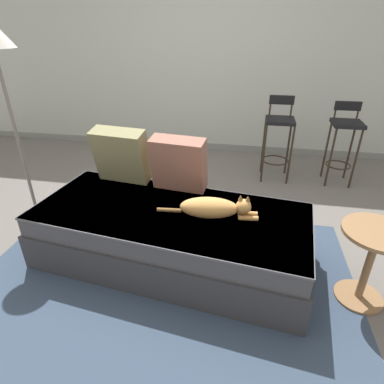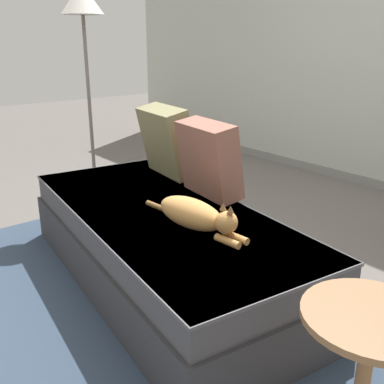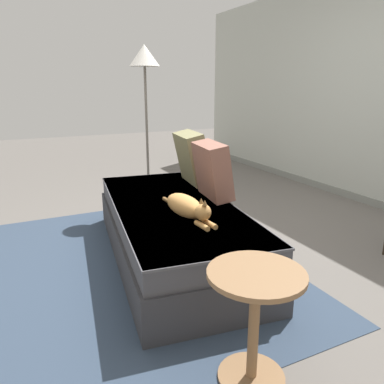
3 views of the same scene
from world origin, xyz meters
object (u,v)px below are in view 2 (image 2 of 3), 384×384
object	(u,v)px
couch	(162,245)
side_table	(365,366)
throw_pillow_corner	(167,141)
throw_pillow_middle	(209,159)
cat	(195,214)
floor_lamp	(83,22)

from	to	relation	value
couch	side_table	xyz separation A→B (m)	(1.38, -0.18, 0.14)
throw_pillow_corner	throw_pillow_middle	size ratio (longest dim) A/B	1.05
throw_pillow_corner	cat	distance (m)	0.98
side_table	throw_pillow_middle	bearing A→B (deg)	158.67
couch	side_table	distance (m)	1.40
couch	throw_pillow_middle	bearing A→B (deg)	90.83
couch	cat	bearing A→B (deg)	-4.80
throw_pillow_corner	side_table	size ratio (longest dim) A/B	0.86
cat	side_table	distance (m)	1.07
throw_pillow_corner	throw_pillow_middle	distance (m)	0.52
couch	side_table	world-z (taller)	side_table
throw_pillow_middle	cat	size ratio (longest dim) A/B	0.62
cat	floor_lamp	distance (m)	1.97
side_table	couch	bearing A→B (deg)	172.49
throw_pillow_corner	cat	xyz separation A→B (m)	(0.85, -0.45, -0.17)
couch	throw_pillow_corner	bearing A→B (deg)	140.70
couch	throw_pillow_middle	size ratio (longest dim) A/B	4.70
cat	floor_lamp	bearing A→B (deg)	169.68
throw_pillow_middle	side_table	world-z (taller)	throw_pillow_middle
throw_pillow_middle	side_table	distance (m)	1.52
throw_pillow_middle	floor_lamp	xyz separation A→B (m)	(-1.36, -0.08, 0.80)
cat	side_table	size ratio (longest dim) A/B	1.32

